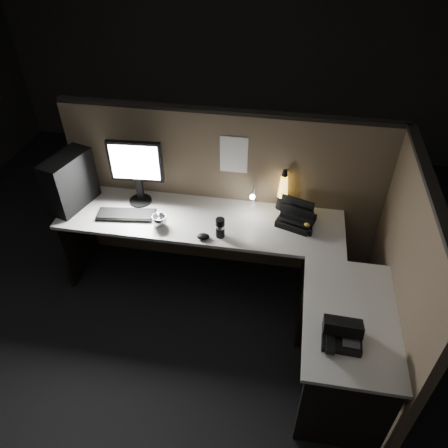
% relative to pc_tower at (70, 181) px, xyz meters
% --- Properties ---
extents(floor, '(6.00, 6.00, 0.00)m').
position_rel_pc_tower_xyz_m(floor, '(1.22, -0.62, -0.96)').
color(floor, black).
rests_on(floor, ground).
extents(room_shell, '(6.00, 6.00, 6.00)m').
position_rel_pc_tower_xyz_m(room_shell, '(1.22, -0.62, 0.66)').
color(room_shell, silver).
rests_on(room_shell, ground).
extents(partition_back, '(2.66, 0.06, 1.50)m').
position_rel_pc_tower_xyz_m(partition_back, '(1.22, 0.31, -0.21)').
color(partition_back, brown).
rests_on(partition_back, ground).
extents(partition_right, '(0.06, 1.66, 1.50)m').
position_rel_pc_tower_xyz_m(partition_right, '(2.55, -0.52, -0.21)').
color(partition_right, brown).
rests_on(partition_right, ground).
extents(desk, '(2.60, 1.60, 0.73)m').
position_rel_pc_tower_xyz_m(desk, '(1.40, -0.36, -0.38)').
color(desk, beige).
rests_on(desk, ground).
extents(pc_tower, '(0.31, 0.47, 0.45)m').
position_rel_pc_tower_xyz_m(pc_tower, '(0.00, 0.00, 0.00)').
color(pc_tower, black).
rests_on(pc_tower, desk).
extents(monitor, '(0.44, 0.19, 0.56)m').
position_rel_pc_tower_xyz_m(monitor, '(0.53, 0.14, 0.11)').
color(monitor, black).
rests_on(monitor, desk).
extents(keyboard, '(0.48, 0.21, 0.02)m').
position_rel_pc_tower_xyz_m(keyboard, '(0.47, -0.08, -0.22)').
color(keyboard, black).
rests_on(keyboard, desk).
extents(mouse, '(0.11, 0.08, 0.04)m').
position_rel_pc_tower_xyz_m(mouse, '(1.14, -0.25, -0.21)').
color(mouse, black).
rests_on(mouse, desk).
extents(clip_lamp, '(0.04, 0.17, 0.22)m').
position_rel_pc_tower_xyz_m(clip_lamp, '(1.48, 0.14, -0.10)').
color(clip_lamp, silver).
rests_on(clip_lamp, desk).
extents(organizer, '(0.33, 0.31, 0.20)m').
position_rel_pc_tower_xyz_m(organizer, '(1.83, 0.06, -0.18)').
color(organizer, black).
rests_on(organizer, desk).
extents(lava_lamp, '(0.10, 0.10, 0.37)m').
position_rel_pc_tower_xyz_m(lava_lamp, '(1.71, 0.24, -0.07)').
color(lava_lamp, black).
rests_on(lava_lamp, desk).
extents(travel_mug, '(0.07, 0.07, 0.17)m').
position_rel_pc_tower_xyz_m(travel_mug, '(1.27, -0.20, -0.14)').
color(travel_mug, black).
rests_on(travel_mug, desk).
extents(steel_mug, '(0.13, 0.13, 0.10)m').
position_rel_pc_tower_xyz_m(steel_mug, '(0.77, -0.15, -0.18)').
color(steel_mug, '#B8B8BF').
rests_on(steel_mug, desk).
extents(figurine, '(0.06, 0.06, 0.06)m').
position_rel_pc_tower_xyz_m(figurine, '(1.92, -0.01, -0.18)').
color(figurine, yellow).
rests_on(figurine, desk).
extents(pinned_paper, '(0.22, 0.00, 0.32)m').
position_rel_pc_tower_xyz_m(pinned_paper, '(1.29, 0.28, 0.21)').
color(pinned_paper, white).
rests_on(pinned_paper, partition_back).
extents(desk_phone, '(0.24, 0.25, 0.14)m').
position_rel_pc_tower_xyz_m(desk_phone, '(2.14, -1.00, -0.17)').
color(desk_phone, black).
rests_on(desk_phone, desk).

